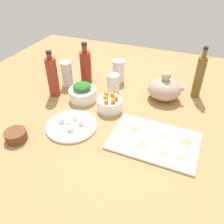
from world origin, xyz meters
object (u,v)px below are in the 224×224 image
(plate_tofu, at_px, (72,126))
(bottle_0, at_px, (86,68))
(cutting_board, at_px, (154,141))
(bowl_greens, at_px, (83,94))
(bowl_small_side, at_px, (16,135))
(drinking_glass_1, at_px, (113,84))
(bottle_2, at_px, (199,76))
(bottle_1, at_px, (52,77))
(drinking_glass_2, at_px, (67,74))
(drinking_glass_0, at_px, (118,71))
(teapot, at_px, (164,89))
(bowl_carrots, at_px, (110,105))

(plate_tofu, distance_m, bottle_0, 0.39)
(cutting_board, relative_size, plate_tofu, 1.58)
(bowl_greens, bearing_deg, bowl_small_side, -106.80)
(bottle_0, distance_m, drinking_glass_1, 0.18)
(drinking_glass_1, bearing_deg, bottle_2, 17.72)
(bowl_small_side, xyz_separation_m, bottle_1, (-0.05, 0.36, 0.09))
(cutting_board, bearing_deg, bottle_1, 163.93)
(cutting_board, height_order, drinking_glass_2, drinking_glass_2)
(bottle_1, xyz_separation_m, drinking_glass_1, (0.28, 0.13, -0.05))
(cutting_board, distance_m, plate_tofu, 0.36)
(drinking_glass_0, bearing_deg, bottle_1, -134.53)
(bowl_small_side, height_order, drinking_glass_2, drinking_glass_2)
(plate_tofu, xyz_separation_m, bottle_1, (-0.22, 0.21, 0.10))
(bowl_greens, xyz_separation_m, bottle_0, (-0.05, 0.14, 0.07))
(plate_tofu, distance_m, drinking_glass_0, 0.48)
(bottle_2, bearing_deg, bowl_small_side, -135.93)
(bowl_greens, distance_m, teapot, 0.42)
(bottle_0, xyz_separation_m, bottle_1, (-0.11, -0.16, 0.00))
(cutting_board, distance_m, bottle_0, 0.58)
(plate_tofu, height_order, teapot, teapot)
(plate_tofu, distance_m, teapot, 0.51)
(bowl_greens, bearing_deg, drinking_glass_0, 68.36)
(bowl_carrots, distance_m, drinking_glass_2, 0.35)
(bowl_small_side, distance_m, drinking_glass_0, 0.67)
(teapot, relative_size, drinking_glass_0, 1.44)
(bowl_greens, distance_m, drinking_glass_0, 0.28)
(plate_tofu, relative_size, drinking_glass_0, 1.75)
(drinking_glass_2, bearing_deg, plate_tofu, -57.30)
(bowl_carrots, xyz_separation_m, bottle_2, (0.37, 0.29, 0.09))
(bowl_carrots, xyz_separation_m, bottle_0, (-0.21, 0.18, 0.07))
(cutting_board, height_order, drinking_glass_1, drinking_glass_1)
(cutting_board, relative_size, drinking_glass_1, 3.29)
(drinking_glass_0, bearing_deg, bowl_small_side, -108.78)
(bowl_greens, height_order, drinking_glass_1, drinking_glass_1)
(bottle_2, xyz_separation_m, drinking_glass_2, (-0.69, -0.15, -0.04))
(plate_tofu, relative_size, drinking_glass_1, 2.09)
(bowl_small_side, bearing_deg, bowl_carrots, 50.91)
(cutting_board, bearing_deg, bowl_greens, 156.84)
(bowl_small_side, relative_size, bottle_1, 0.37)
(bowl_carrots, relative_size, bottle_2, 0.45)
(bottle_2, height_order, drinking_glass_1, bottle_2)
(plate_tofu, height_order, bottle_0, bottle_0)
(plate_tofu, height_order, bowl_small_side, bowl_small_side)
(teapot, xyz_separation_m, drinking_glass_2, (-0.53, -0.06, 0.01))
(bottle_0, height_order, bottle_1, bottle_0)
(cutting_board, bearing_deg, bowl_small_side, -159.86)
(bottle_2, distance_m, drinking_glass_2, 0.70)
(bottle_0, xyz_separation_m, drinking_glass_0, (0.15, 0.11, -0.04))
(bottle_1, distance_m, bottle_2, 0.75)
(bowl_small_side, xyz_separation_m, teapot, (0.50, 0.54, 0.04))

